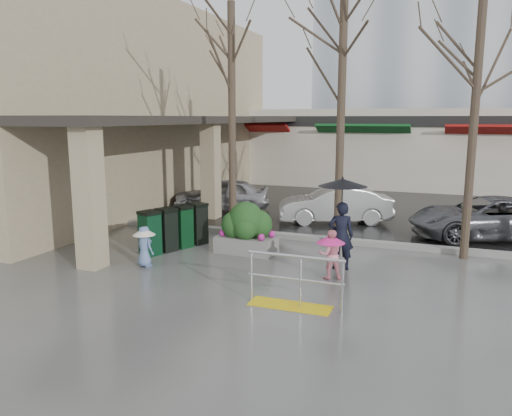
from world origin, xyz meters
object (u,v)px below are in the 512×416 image
Objects in this scene: car_b at (335,205)px; news_boxes at (175,228)px; tree_midwest at (343,54)px; woman at (342,215)px; handrail at (293,288)px; car_a at (221,195)px; car_c at (488,218)px; child_pink at (330,251)px; planter at (247,228)px; child_blue at (144,242)px; tree_west at (232,64)px; tree_mideast at (478,64)px.

news_boxes is at bearing -53.88° from car_b.
tree_midwest is 3.15× the size of woman.
handrail is 8.05m from car_b.
car_a is at bearing -118.52° from car_b.
news_boxes is 9.24m from car_c.
planter is (-2.57, 1.35, 0.02)m from child_pink.
child_blue is 0.62× the size of planter.
child_blue is 1.70m from news_boxes.
car_c is at bearing 64.31° from car_a.
tree_west is 1.78× the size of car_b.
news_boxes reaches higher than child_pink.
woman is 0.58× the size of car_b.
child_pink is 0.52× the size of news_boxes.
tree_west is 0.97× the size of tree_midwest.
child_blue is at bearing -7.15° from car_a.
planter is at bearing -25.76° from woman.
tree_west reaches higher than child_pink.
tree_midwest is 1.54× the size of car_c.
woman is 4.78m from child_blue.
tree_midwest is at bearing 35.35° from planter.
car_b is (3.20, 6.77, 0.03)m from child_blue.
tree_mideast is 10.39m from car_a.
planter is 0.36× the size of car_c.
news_boxes is (-0.15, 1.70, -0.01)m from child_blue.
woman is 0.49× the size of car_c.
car_b is (-1.21, 6.06, -0.01)m from child_pink.
car_b is at bearing 73.81° from planter.
planter is at bearing -144.65° from tree_midwest.
car_a and car_c have the same top height.
child_blue is 0.47× the size of news_boxes.
planter is at bearing 124.98° from handrail.
handrail is at bearing -123.19° from tree_mideast.
child_blue is (-3.97, -3.58, -4.64)m from tree_midwest.
tree_west is 3.19× the size of news_boxes.
tree_mideast is at bearing -157.45° from woman.
tree_midwest is at bearing 46.26° from news_boxes.
child_pink is at bearing -27.73° from planter.
tree_midwest reaches higher than tree_mideast.
tree_mideast reaches higher than child_blue.
car_a reaches higher than handrail.
handrail is at bearing 68.77° from woman.
child_pink is at bearing -52.65° from car_c.
planter is 0.43× the size of car_b.
car_c is at bearing -125.78° from child_blue.
planter is (-2.30, 3.28, 0.29)m from handrail.
handrail is 8.29m from car_c.
handrail is at bearing -12.55° from news_boxes.
handrail is at bearing -55.02° from planter.
tree_west reaches higher than news_boxes.
car_b is at bearing 141.89° from tree_mideast.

